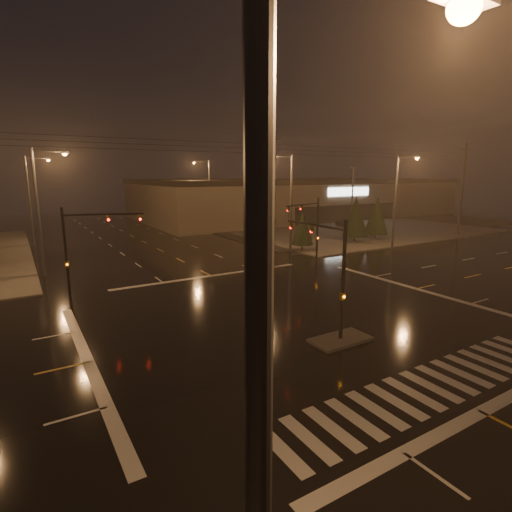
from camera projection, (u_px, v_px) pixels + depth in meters
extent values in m
plane|color=black|center=(292.00, 317.00, 22.98)|extent=(140.00, 140.00, 0.00)
cube|color=#44413D|center=(333.00, 225.00, 63.33)|extent=(36.00, 36.00, 0.12)
cube|color=#44413D|center=(340.00, 340.00, 19.62)|extent=(3.00, 1.60, 0.15)
cube|color=beige|center=(430.00, 386.00, 15.44)|extent=(15.00, 2.60, 0.01)
cube|color=beige|center=(481.00, 412.00, 13.77)|extent=(16.00, 0.50, 0.01)
cube|color=beige|center=(211.00, 276.00, 32.20)|extent=(16.00, 0.50, 0.01)
cube|color=black|center=(365.00, 225.00, 64.20)|extent=(50.00, 24.00, 0.08)
cube|color=#6F5D4F|center=(297.00, 198.00, 78.58)|extent=(60.00, 28.00, 7.00)
cube|color=black|center=(298.00, 181.00, 77.92)|extent=(60.20, 28.20, 0.80)
cube|color=white|center=(349.00, 192.00, 66.43)|extent=(9.00, 0.20, 1.40)
cube|color=black|center=(348.00, 213.00, 67.19)|extent=(22.00, 0.15, 2.80)
cylinder|color=black|center=(343.00, 282.00, 19.03)|extent=(0.18, 0.18, 6.00)
cylinder|color=black|center=(314.00, 225.00, 20.41)|extent=(0.12, 4.50, 0.12)
imported|color=#594707|center=(291.00, 222.00, 22.12)|extent=(0.16, 0.20, 1.00)
cube|color=#594707|center=(342.00, 296.00, 19.17)|extent=(0.25, 0.18, 0.35)
cylinder|color=black|center=(317.00, 230.00, 36.50)|extent=(0.18, 0.18, 6.00)
cylinder|color=black|center=(303.00, 205.00, 34.09)|extent=(4.74, 1.82, 0.12)
imported|color=#594707|center=(289.00, 207.00, 32.38)|extent=(0.24, 0.22, 1.00)
cube|color=#594707|center=(317.00, 238.00, 36.65)|extent=(0.25, 0.18, 0.35)
cylinder|color=black|center=(66.00, 254.00, 25.84)|extent=(0.18, 0.18, 6.00)
cylinder|color=black|center=(104.00, 214.00, 25.82)|extent=(4.74, 1.82, 0.12)
imported|color=#594707|center=(140.00, 214.00, 26.26)|extent=(0.24, 0.22, 1.00)
cube|color=#594707|center=(67.00, 264.00, 25.99)|extent=(0.25, 0.18, 0.35)
sphere|color=orange|center=(464.00, 7.00, 3.81)|extent=(0.32, 0.32, 0.32)
cylinder|color=#38383A|center=(38.00, 214.00, 31.22)|extent=(0.24, 0.24, 10.00)
cylinder|color=#38383A|center=(49.00, 151.00, 30.86)|extent=(2.40, 0.14, 0.14)
cube|color=#38383A|center=(65.00, 152.00, 31.43)|extent=(0.70, 0.30, 0.18)
sphere|color=orange|center=(65.00, 154.00, 31.45)|extent=(0.32, 0.32, 0.32)
cylinder|color=#38383A|center=(30.00, 202.00, 44.62)|extent=(0.24, 0.24, 10.00)
cylinder|color=#38383A|center=(37.00, 158.00, 44.26)|extent=(2.40, 0.14, 0.14)
cube|color=#38383A|center=(48.00, 159.00, 44.83)|extent=(0.70, 0.30, 0.18)
sphere|color=orange|center=(48.00, 160.00, 44.86)|extent=(0.32, 0.32, 0.32)
cylinder|color=#38383A|center=(291.00, 204.00, 41.22)|extent=(0.24, 0.24, 10.00)
cylinder|color=#38383A|center=(282.00, 156.00, 39.64)|extent=(2.40, 0.14, 0.14)
cube|color=#38383A|center=(273.00, 157.00, 39.09)|extent=(0.70, 0.30, 0.18)
sphere|color=orange|center=(273.00, 158.00, 39.12)|extent=(0.32, 0.32, 0.32)
cylinder|color=#38383A|center=(210.00, 196.00, 57.97)|extent=(0.24, 0.24, 10.00)
cylinder|color=#38383A|center=(201.00, 162.00, 56.40)|extent=(2.40, 0.14, 0.14)
cube|color=#38383A|center=(194.00, 162.00, 55.85)|extent=(0.70, 0.30, 0.18)
sphere|color=orange|center=(194.00, 163.00, 55.87)|extent=(0.32, 0.32, 0.32)
cylinder|color=#38383A|center=(395.00, 203.00, 42.78)|extent=(0.24, 0.24, 10.00)
cylinder|color=#38383A|center=(408.00, 157.00, 40.81)|extent=(0.14, 2.40, 0.14)
cube|color=#38383A|center=(417.00, 157.00, 39.89)|extent=(0.30, 0.70, 0.18)
sphere|color=orange|center=(417.00, 158.00, 39.92)|extent=(0.32, 0.32, 0.32)
cylinder|color=black|center=(274.00, 196.00, 37.56)|extent=(0.32, 0.32, 12.00)
cube|color=black|center=(274.00, 139.00, 36.52)|extent=(2.20, 0.12, 0.12)
cylinder|color=black|center=(462.00, 190.00, 52.79)|extent=(0.32, 0.32, 12.00)
cube|color=black|center=(466.00, 149.00, 51.75)|extent=(2.20, 0.12, 0.12)
cylinder|color=black|center=(302.00, 248.00, 42.56)|extent=(0.18, 0.18, 0.70)
cone|color=black|center=(303.00, 228.00, 42.12)|extent=(2.32, 2.32, 3.63)
cylinder|color=black|center=(355.00, 239.00, 48.27)|extent=(0.18, 0.18, 0.70)
cone|color=black|center=(356.00, 216.00, 47.72)|extent=(3.07, 3.07, 4.80)
cylinder|color=black|center=(375.00, 236.00, 50.30)|extent=(0.18, 0.18, 0.70)
cone|color=black|center=(377.00, 215.00, 49.76)|extent=(2.94, 2.94, 4.60)
imported|color=black|center=(347.00, 223.00, 61.09)|extent=(2.00, 4.25, 1.40)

